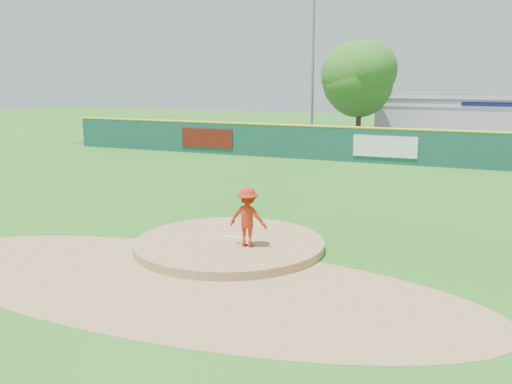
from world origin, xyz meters
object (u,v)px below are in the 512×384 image
at_px(light_pole_left, 313,60).
at_px(pitcher, 248,217).
at_px(deciduous_tree, 360,81).
at_px(pool_building_grp, 485,120).
at_px(playground_slide, 151,131).
at_px(van, 436,148).

bearing_deg(light_pole_left, pitcher, -76.15).
bearing_deg(deciduous_tree, pool_building_grp, 41.16).
distance_m(pool_building_grp, playground_slide, 25.06).
distance_m(van, light_pole_left, 12.31).
distance_m(pitcher, van, 22.04).
bearing_deg(light_pole_left, van, -29.66).
relative_size(pitcher, pool_building_grp, 0.11).
xyz_separation_m(pitcher, light_pole_left, (-6.73, 27.31, 4.97)).
xyz_separation_m(pitcher, playground_slide, (-17.66, 22.22, -0.27)).
bearing_deg(playground_slide, pool_building_grp, 23.75).
bearing_deg(pool_building_grp, van, -102.91).
relative_size(pitcher, light_pole_left, 0.15).
distance_m(pool_building_grp, light_pole_left, 13.72).
relative_size(playground_slide, deciduous_tree, 0.39).
bearing_deg(van, playground_slide, 66.38).
relative_size(deciduous_tree, light_pole_left, 0.67).
height_order(pool_building_grp, playground_slide, pool_building_grp).
xyz_separation_m(pitcher, pool_building_grp, (5.27, 32.31, 0.58)).
relative_size(playground_slide, light_pole_left, 0.26).
relative_size(van, playground_slide, 1.50).
xyz_separation_m(pitcher, van, (2.87, 21.85, -0.45)).
bearing_deg(van, deciduous_tree, 35.66).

